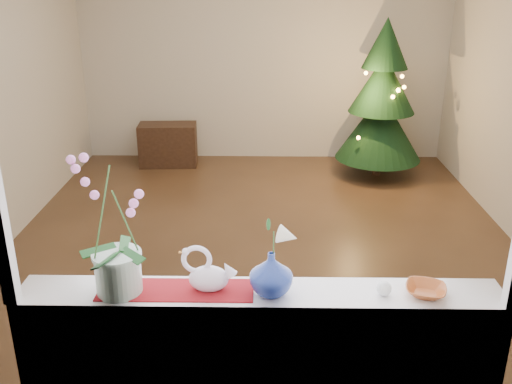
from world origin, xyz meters
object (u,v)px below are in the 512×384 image
at_px(paperweight, 384,288).
at_px(xmas_tree, 382,99).
at_px(orchid_pot, 114,227).
at_px(blue_vase, 271,271).
at_px(side_table, 168,145).
at_px(amber_dish, 426,291).
at_px(swan, 208,269).

xyz_separation_m(paperweight, xmas_tree, (0.79, 4.21, -0.05)).
bearing_deg(orchid_pot, xmas_tree, 64.89).
xyz_separation_m(orchid_pot, blue_vase, (0.68, -0.00, -0.21)).
bearing_deg(side_table, amber_dish, -70.05).
height_order(swan, side_table, swan).
bearing_deg(amber_dish, blue_vase, -179.98).
relative_size(swan, paperweight, 3.67).
distance_m(amber_dish, side_table, 4.95).
height_order(blue_vase, amber_dish, blue_vase).
relative_size(blue_vase, side_table, 0.33).
xyz_separation_m(orchid_pot, side_table, (-0.55, 4.51, -0.98)).
relative_size(orchid_pot, amber_dish, 4.28).
height_order(swan, paperweight, swan).
xyz_separation_m(amber_dish, xmas_tree, (0.60, 4.20, -0.04)).
distance_m(orchid_pot, blue_vase, 0.71).
bearing_deg(orchid_pot, swan, 3.51).
bearing_deg(amber_dish, orchid_pot, 179.94).
xyz_separation_m(amber_dish, side_table, (-1.91, 4.52, -0.68)).
distance_m(paperweight, side_table, 4.89).
bearing_deg(blue_vase, xmas_tree, 72.94).
distance_m(xmas_tree, side_table, 2.61).
bearing_deg(orchid_pot, paperweight, -0.35).
height_order(swan, blue_vase, blue_vase).
relative_size(swan, xmas_tree, 0.14).
xyz_separation_m(swan, blue_vase, (0.28, -0.03, 0.01)).
distance_m(blue_vase, amber_dish, 0.70).
height_order(paperweight, xmas_tree, xmas_tree).
xyz_separation_m(blue_vase, xmas_tree, (1.29, 4.20, -0.14)).
relative_size(blue_vase, amber_dish, 1.54).
distance_m(orchid_pot, paperweight, 1.22).
bearing_deg(side_table, paperweight, -72.12).
xyz_separation_m(swan, amber_dish, (0.97, -0.03, -0.09)).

